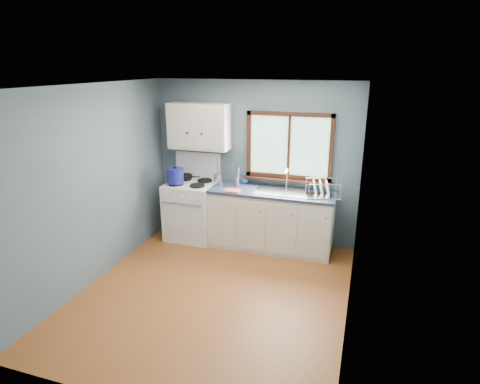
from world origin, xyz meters
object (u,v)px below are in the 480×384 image
(base_cabinets, at_px, (271,223))
(utensil_crock, at_px, (218,178))
(skillet, at_px, (185,176))
(dish_rack, at_px, (322,192))
(thermos, at_px, (238,176))
(stockpot, at_px, (175,176))
(sink, at_px, (283,196))
(gas_range, at_px, (192,209))

(base_cabinets, height_order, utensil_crock, utensil_crock)
(skillet, height_order, dish_rack, dish_rack)
(base_cabinets, bearing_deg, dish_rack, -1.62)
(thermos, distance_m, dish_rack, 1.31)
(stockpot, height_order, utensil_crock, utensil_crock)
(utensil_crock, bearing_deg, sink, -5.15)
(stockpot, xyz_separation_m, utensil_crock, (0.60, 0.29, -0.07))
(gas_range, relative_size, skillet, 3.42)
(dish_rack, bearing_deg, base_cabinets, 162.92)
(sink, height_order, utensil_crock, utensil_crock)
(base_cabinets, bearing_deg, thermos, 170.64)
(utensil_crock, bearing_deg, dish_rack, -4.11)
(base_cabinets, height_order, sink, sink)
(thermos, bearing_deg, gas_range, -171.39)
(dish_rack, bearing_deg, gas_range, 164.48)
(gas_range, relative_size, thermos, 4.64)
(skillet, xyz_separation_m, utensil_crock, (0.59, -0.01, 0.02))
(skillet, distance_m, utensil_crock, 0.59)
(dish_rack, bearing_deg, thermos, 159.53)
(base_cabinets, xyz_separation_m, skillet, (-1.47, 0.11, 0.58))
(thermos, bearing_deg, skillet, 179.15)
(base_cabinets, xyz_separation_m, thermos, (-0.57, 0.09, 0.66))
(gas_range, height_order, dish_rack, gas_range)
(utensil_crock, xyz_separation_m, thermos, (0.32, -0.00, 0.06))
(gas_range, xyz_separation_m, utensil_crock, (0.42, 0.11, 0.51))
(gas_range, distance_m, utensil_crock, 0.67)
(stockpot, relative_size, dish_rack, 0.55)
(gas_range, height_order, skillet, gas_range)
(sink, height_order, dish_rack, sink)
(gas_range, xyz_separation_m, sink, (1.49, 0.02, 0.37))
(skillet, distance_m, stockpot, 0.31)
(stockpot, xyz_separation_m, dish_rack, (2.22, 0.17, -0.10))
(dish_rack, bearing_deg, stockpot, 168.95)
(base_cabinets, relative_size, thermos, 6.31)
(skillet, xyz_separation_m, stockpot, (-0.01, -0.30, 0.09))
(gas_range, height_order, sink, gas_range)
(skillet, xyz_separation_m, thermos, (0.91, -0.01, 0.08))
(base_cabinets, xyz_separation_m, dish_rack, (0.74, -0.02, 0.57))
(base_cabinets, distance_m, dish_rack, 0.93)
(base_cabinets, bearing_deg, stockpot, -172.62)
(skillet, bearing_deg, utensil_crock, -12.28)
(base_cabinets, distance_m, stockpot, 1.64)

